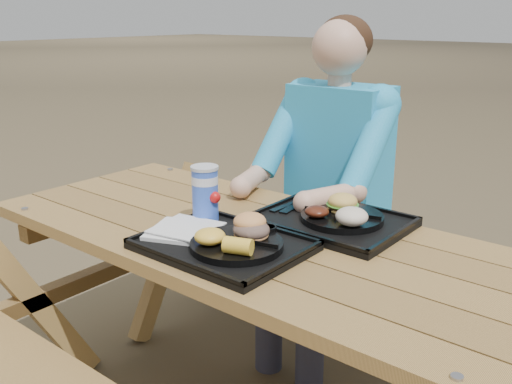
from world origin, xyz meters
The scene contains 17 objects.
picnic_table centered at (0.00, 0.00, 0.38)m, with size 1.80×1.49×0.75m, color #999999, non-canonical shape.
tray_near centered at (0.01, -0.16, 0.76)m, with size 0.45×0.35×0.02m, color black.
tray_far centered at (0.15, 0.20, 0.76)m, with size 0.45×0.35×0.02m, color black.
plate_near centered at (0.07, -0.17, 0.78)m, with size 0.26×0.26×0.02m, color black.
plate_far centered at (0.18, 0.21, 0.78)m, with size 0.26×0.26×0.02m, color black.
napkin_stack centered at (-0.14, -0.18, 0.78)m, with size 0.18×0.18×0.02m, color silver.
soda_cup centered at (-0.16, -0.05, 0.85)m, with size 0.08×0.08×0.16m, color blue.
condiment_bbq centered at (0.01, -0.04, 0.78)m, with size 0.04×0.04×0.03m, color black.
condiment_mustard centered at (0.08, -0.04, 0.79)m, with size 0.05×0.05×0.03m, color yellow.
sandwich centered at (0.07, -0.11, 0.84)m, with size 0.10×0.10×0.10m, color #E0914F, non-canonical shape.
mac_cheese centered at (0.02, -0.22, 0.81)m, with size 0.09×0.09×0.04m, color yellow.
corn_cob centered at (0.13, -0.23, 0.81)m, with size 0.08×0.08×0.04m, color yellow, non-canonical shape.
cutlery_far centered at (-0.02, 0.22, 0.77)m, with size 0.03×0.16×0.01m, color black.
burger centered at (0.16, 0.24, 0.83)m, with size 0.10×0.10×0.09m, color #E0B04F, non-canonical shape.
baked_beans centered at (0.13, 0.14, 0.81)m, with size 0.08×0.08×0.03m, color #4B1C0F.
potato_salad centered at (0.25, 0.15, 0.82)m, with size 0.10×0.10×0.05m, color beige.
diner centered at (-0.11, 0.64, 0.64)m, with size 0.48×0.84×1.28m, color #1B99C3, non-canonical shape.
Camera 1 is at (1.03, -1.26, 1.39)m, focal length 40.00 mm.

